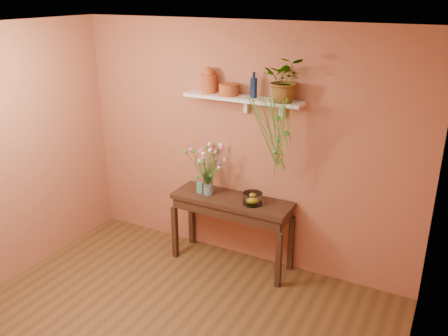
{
  "coord_description": "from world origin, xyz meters",
  "views": [
    {
      "loc": [
        2.1,
        -2.49,
        2.99
      ],
      "look_at": [
        0.0,
        1.55,
        1.25
      ],
      "focal_mm": 37.86,
      "sensor_mm": 36.0,
      "label": 1
    }
  ],
  "objects_px": {
    "bouquet": "(207,158)",
    "glass_vase": "(208,186)",
    "terracotta_jug": "(209,81)",
    "blue_bottle": "(254,87)",
    "spider_plant": "(286,79)",
    "sideboard": "(232,208)",
    "glass_bowl": "(253,199)"
  },
  "relations": [
    {
      "from": "terracotta_jug",
      "to": "spider_plant",
      "type": "xyz_separation_m",
      "value": [
        0.88,
        -0.04,
        0.09
      ]
    },
    {
      "from": "glass_vase",
      "to": "glass_bowl",
      "type": "xyz_separation_m",
      "value": [
        0.54,
        -0.0,
        -0.04
      ]
    },
    {
      "from": "sideboard",
      "to": "spider_plant",
      "type": "xyz_separation_m",
      "value": [
        0.53,
        0.09,
        1.46
      ]
    },
    {
      "from": "sideboard",
      "to": "blue_bottle",
      "type": "relative_size",
      "value": 5.13
    },
    {
      "from": "bouquet",
      "to": "glass_bowl",
      "type": "distance_m",
      "value": 0.67
    },
    {
      "from": "sideboard",
      "to": "terracotta_jug",
      "type": "relative_size",
      "value": 4.92
    },
    {
      "from": "terracotta_jug",
      "to": "blue_bottle",
      "type": "xyz_separation_m",
      "value": [
        0.52,
        0.0,
        -0.02
      ]
    },
    {
      "from": "terracotta_jug",
      "to": "glass_bowl",
      "type": "distance_m",
      "value": 1.35
    },
    {
      "from": "blue_bottle",
      "to": "glass_vase",
      "type": "height_order",
      "value": "blue_bottle"
    },
    {
      "from": "glass_vase",
      "to": "bouquet",
      "type": "height_order",
      "value": "bouquet"
    },
    {
      "from": "terracotta_jug",
      "to": "blue_bottle",
      "type": "bearing_deg",
      "value": 0.1
    },
    {
      "from": "bouquet",
      "to": "glass_vase",
      "type": "bearing_deg",
      "value": -44.33
    },
    {
      "from": "sideboard",
      "to": "glass_bowl",
      "type": "relative_size",
      "value": 6.43
    },
    {
      "from": "spider_plant",
      "to": "glass_vase",
      "type": "xyz_separation_m",
      "value": [
        -0.82,
        -0.12,
        -1.24
      ]
    },
    {
      "from": "terracotta_jug",
      "to": "blue_bottle",
      "type": "height_order",
      "value": "terracotta_jug"
    },
    {
      "from": "spider_plant",
      "to": "sideboard",
      "type": "bearing_deg",
      "value": -170.72
    },
    {
      "from": "sideboard",
      "to": "glass_bowl",
      "type": "bearing_deg",
      "value": -6.71
    },
    {
      "from": "glass_bowl",
      "to": "terracotta_jug",
      "type": "bearing_deg",
      "value": 165.59
    },
    {
      "from": "terracotta_jug",
      "to": "spider_plant",
      "type": "distance_m",
      "value": 0.89
    },
    {
      "from": "blue_bottle",
      "to": "spider_plant",
      "type": "xyz_separation_m",
      "value": [
        0.36,
        -0.04,
        0.12
      ]
    },
    {
      "from": "terracotta_jug",
      "to": "spider_plant",
      "type": "height_order",
      "value": "spider_plant"
    },
    {
      "from": "sideboard",
      "to": "glass_bowl",
      "type": "height_order",
      "value": "glass_bowl"
    },
    {
      "from": "glass_vase",
      "to": "spider_plant",
      "type": "bearing_deg",
      "value": 8.18
    },
    {
      "from": "terracotta_jug",
      "to": "glass_vase",
      "type": "bearing_deg",
      "value": -67.43
    },
    {
      "from": "spider_plant",
      "to": "glass_bowl",
      "type": "bearing_deg",
      "value": -156.54
    },
    {
      "from": "bouquet",
      "to": "blue_bottle",
      "type": "bearing_deg",
      "value": 16.06
    },
    {
      "from": "spider_plant",
      "to": "glass_bowl",
      "type": "distance_m",
      "value": 1.32
    },
    {
      "from": "blue_bottle",
      "to": "bouquet",
      "type": "distance_m",
      "value": 0.95
    },
    {
      "from": "blue_bottle",
      "to": "glass_bowl",
      "type": "height_order",
      "value": "blue_bottle"
    },
    {
      "from": "bouquet",
      "to": "sideboard",
      "type": "bearing_deg",
      "value": 2.09
    },
    {
      "from": "blue_bottle",
      "to": "glass_bowl",
      "type": "relative_size",
      "value": 1.25
    },
    {
      "from": "terracotta_jug",
      "to": "glass_vase",
      "type": "relative_size",
      "value": 1.2
    }
  ]
}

